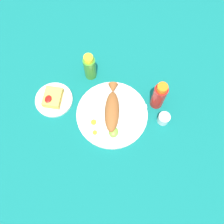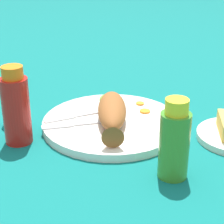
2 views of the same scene
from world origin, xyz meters
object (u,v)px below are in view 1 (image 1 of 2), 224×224
(fried_fish, at_px, (112,109))
(fork_far, at_px, (130,119))
(fork_near, at_px, (129,109))
(hot_sauce_bottle_green, at_px, (90,67))
(main_plate, at_px, (112,114))
(side_plate_fries, at_px, (54,100))
(salt_cup, at_px, (164,119))
(hot_sauce_bottle_red, at_px, (159,96))

(fried_fish, height_order, fork_far, fried_fish)
(fork_near, distance_m, hot_sauce_bottle_green, 0.26)
(hot_sauce_bottle_green, bearing_deg, fork_near, 53.22)
(main_plate, height_order, fried_fish, fried_fish)
(fork_near, xyz_separation_m, side_plate_fries, (0.00, -0.35, -0.01))
(side_plate_fries, bearing_deg, fried_fish, 86.71)
(fried_fish, xyz_separation_m, salt_cup, (0.00, 0.23, -0.02))
(main_plate, relative_size, fork_far, 1.89)
(fried_fish, bearing_deg, salt_cup, 82.03)
(hot_sauce_bottle_red, bearing_deg, side_plate_fries, -82.64)
(main_plate, distance_m, fork_far, 0.08)
(fork_far, bearing_deg, hot_sauce_bottle_green, 107.57)
(main_plate, bearing_deg, side_plate_fries, -96.15)
(fork_near, bearing_deg, hot_sauce_bottle_green, 124.43)
(main_plate, height_order, side_plate_fries, main_plate)
(main_plate, relative_size, fried_fish, 1.36)
(fork_near, relative_size, side_plate_fries, 1.06)
(fried_fish, distance_m, fork_near, 0.08)
(hot_sauce_bottle_red, distance_m, hot_sauce_bottle_green, 0.34)
(main_plate, distance_m, fried_fish, 0.04)
(main_plate, distance_m, fork_near, 0.08)
(fork_far, xyz_separation_m, side_plate_fries, (-0.04, -0.36, -0.01))
(hot_sauce_bottle_green, distance_m, salt_cup, 0.40)
(fork_near, bearing_deg, fork_far, -98.24)
(fried_fish, distance_m, side_plate_fries, 0.27)
(fork_near, height_order, hot_sauce_bottle_red, hot_sauce_bottle_red)
(side_plate_fries, bearing_deg, salt_cup, 87.71)
(fork_far, relative_size, hot_sauce_bottle_green, 1.10)
(main_plate, height_order, hot_sauce_bottle_green, hot_sauce_bottle_green)
(hot_sauce_bottle_red, bearing_deg, salt_cup, 25.00)
(hot_sauce_bottle_red, xyz_separation_m, side_plate_fries, (0.06, -0.46, -0.07))
(salt_cup, bearing_deg, fork_near, -99.03)
(main_plate, xyz_separation_m, salt_cup, (-0.01, 0.23, 0.01))
(fork_far, distance_m, side_plate_fries, 0.36)
(side_plate_fries, bearing_deg, fork_near, 90.73)
(hot_sauce_bottle_red, distance_m, salt_cup, 0.10)
(fork_near, bearing_deg, salt_cup, -27.81)
(hot_sauce_bottle_green, bearing_deg, salt_cup, 63.66)
(fried_fish, bearing_deg, hot_sauce_bottle_red, 104.63)
(fried_fish, height_order, salt_cup, fried_fish)
(fork_far, xyz_separation_m, hot_sauce_bottle_green, (-0.20, -0.21, 0.05))
(fried_fish, relative_size, hot_sauce_bottle_red, 1.39)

